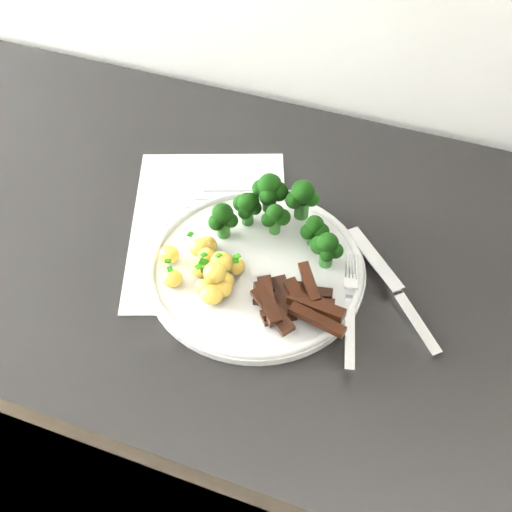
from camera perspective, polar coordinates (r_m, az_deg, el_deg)
The scene contains 8 objects.
counter at distance 1.18m, azimuth 3.14°, elevation -14.76°, with size 2.37×0.59×0.89m.
recipe_paper at distance 0.85m, azimuth -4.07°, elevation 2.64°, with size 0.29×0.34×0.00m.
plate at distance 0.79m, azimuth 0.00°, elevation -1.07°, with size 0.26×0.26×0.02m.
broccoli at distance 0.80m, azimuth 2.10°, elevation 4.00°, with size 0.17×0.10×0.07m.
potatoes at distance 0.77m, azimuth -3.98°, elevation -1.21°, with size 0.11×0.09×0.04m.
beef_strips at distance 0.74m, azimuth 3.18°, elevation -4.02°, with size 0.12×0.10×0.03m.
fork at distance 0.74m, azimuth 8.22°, elevation -4.98°, with size 0.05×0.16×0.01m.
knife at distance 0.78m, azimuth 12.65°, elevation -4.00°, with size 0.15×0.16×0.02m.
Camera 1 is at (0.12, 1.16, 1.50)m, focal length 45.93 mm.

